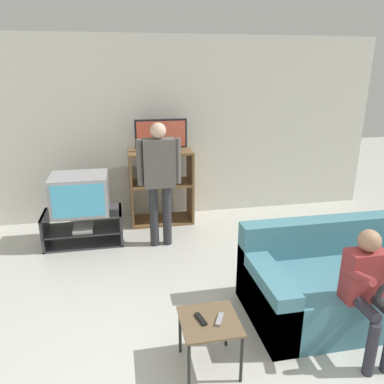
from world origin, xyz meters
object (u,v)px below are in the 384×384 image
(television_main, at_px, (80,194))
(remote_control_black, at_px, (201,319))
(person_standing_adult, at_px, (159,174))
(snack_table, at_px, (210,326))
(remote_control_white, at_px, (220,319))
(person_seated_child, at_px, (369,285))
(tv_stand, at_px, (84,228))
(television_flat, at_px, (161,136))
(couch, at_px, (353,282))
(media_shelf, at_px, (161,186))

(television_main, relative_size, remote_control_black, 4.77)
(television_main, relative_size, person_standing_adult, 0.44)
(snack_table, xyz_separation_m, remote_control_white, (0.07, -0.02, 0.06))
(person_seated_child, bearing_deg, tv_stand, 133.14)
(remote_control_white, height_order, person_standing_adult, person_standing_adult)
(tv_stand, height_order, snack_table, tv_stand)
(person_seated_child, bearing_deg, remote_control_white, 176.77)
(television_flat, relative_size, couch, 0.36)
(remote_control_black, distance_m, couch, 1.62)
(television_flat, bearing_deg, television_main, -154.88)
(media_shelf, xyz_separation_m, remote_control_white, (0.08, -2.91, -0.12))
(snack_table, relative_size, couch, 0.22)
(media_shelf, height_order, couch, media_shelf)
(remote_control_white, bearing_deg, television_main, 142.41)
(tv_stand, height_order, person_seated_child, person_seated_child)
(person_standing_adult, bearing_deg, remote_control_white, -85.10)
(remote_control_black, relative_size, couch, 0.07)
(remote_control_black, xyz_separation_m, remote_control_white, (0.13, -0.03, 0.00))
(television_flat, xyz_separation_m, couch, (1.48, -2.42, -0.99))
(remote_control_black, bearing_deg, remote_control_white, -26.80)
(snack_table, relative_size, remote_control_black, 2.97)
(tv_stand, xyz_separation_m, snack_table, (1.08, -2.37, 0.15))
(tv_stand, bearing_deg, snack_table, -65.47)
(couch, bearing_deg, media_shelf, 121.64)
(tv_stand, relative_size, remote_control_black, 6.79)
(couch, bearing_deg, remote_control_white, -161.52)
(tv_stand, xyz_separation_m, couch, (2.57, -1.91, 0.06))
(person_standing_adult, bearing_deg, media_shelf, 82.52)
(tv_stand, distance_m, remote_control_white, 2.66)
(media_shelf, bearing_deg, remote_control_white, -88.34)
(television_main, distance_m, snack_table, 2.62)
(television_main, bearing_deg, person_seated_child, -46.77)
(snack_table, distance_m, remote_control_black, 0.09)
(remote_control_black, bearing_deg, television_flat, 74.80)
(television_main, relative_size, media_shelf, 0.65)
(media_shelf, height_order, person_standing_adult, person_standing_adult)
(media_shelf, height_order, person_seated_child, media_shelf)
(media_shelf, height_order, snack_table, media_shelf)
(remote_control_black, distance_m, person_seated_child, 1.30)
(snack_table, distance_m, person_seated_child, 1.24)
(snack_table, bearing_deg, person_seated_child, -3.85)
(snack_table, height_order, person_standing_adult, person_standing_adult)
(television_flat, relative_size, person_seated_child, 0.70)
(television_main, xyz_separation_m, media_shelf, (1.07, 0.53, -0.13))
(television_flat, xyz_separation_m, remote_control_white, (0.07, -2.89, -0.84))
(tv_stand, distance_m, snack_table, 2.61)
(person_seated_child, bearing_deg, television_flat, 112.29)
(television_main, bearing_deg, person_standing_adult, -13.57)
(television_flat, relative_size, remote_control_black, 4.98)
(television_main, xyz_separation_m, remote_control_black, (1.02, -2.35, -0.25))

